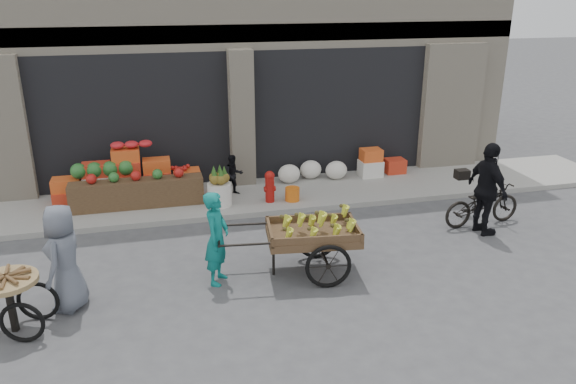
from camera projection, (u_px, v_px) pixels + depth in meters
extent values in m
plane|color=#424244|center=(295.00, 286.00, 9.15)|extent=(80.00, 80.00, 0.00)
cube|color=gray|center=(250.00, 197.00, 12.87)|extent=(18.00, 2.20, 0.12)
cube|color=beige|center=(221.00, 29.00, 15.42)|extent=(14.00, 6.00, 7.00)
cube|color=gray|center=(237.00, 33.00, 12.79)|extent=(14.00, 0.30, 0.40)
cube|color=black|center=(133.00, 116.00, 13.49)|extent=(4.40, 1.60, 3.10)
cube|color=black|center=(329.00, 106.00, 14.60)|extent=(4.40, 1.60, 3.10)
cube|color=beige|center=(241.00, 118.00, 13.27)|extent=(0.55, 0.80, 3.22)
cube|color=brown|center=(137.00, 193.00, 12.05)|extent=(2.80, 0.45, 0.60)
sphere|color=#1E5923|center=(103.00, 169.00, 12.20)|extent=(0.34, 0.34, 0.34)
cylinder|color=silver|center=(220.00, 194.00, 12.14)|extent=(0.52, 0.52, 0.50)
cylinder|color=#A5140F|center=(270.00, 190.00, 12.33)|extent=(0.20, 0.20, 0.56)
sphere|color=#A5140F|center=(270.00, 176.00, 12.22)|extent=(0.22, 0.22, 0.22)
cylinder|color=orange|center=(292.00, 194.00, 12.44)|extent=(0.32, 0.32, 0.30)
ellipsoid|color=silver|center=(313.00, 172.00, 13.70)|extent=(1.70, 0.60, 0.44)
imported|color=black|center=(233.00, 175.00, 12.70)|extent=(0.51, 0.43, 0.93)
cube|color=brown|center=(313.00, 235.00, 9.36)|extent=(1.61, 1.15, 0.13)
torus|color=black|center=(328.00, 267.00, 8.99)|extent=(0.76, 0.16, 0.76)
torus|color=black|center=(317.00, 239.00, 9.99)|extent=(0.76, 0.16, 0.76)
cylinder|color=black|center=(273.00, 258.00, 9.41)|extent=(0.05, 0.05, 0.63)
imported|color=#0E706B|center=(217.00, 238.00, 9.04)|extent=(0.59, 0.68, 1.57)
cylinder|color=#9E7F51|center=(6.00, 281.00, 7.70)|extent=(1.00, 1.00, 0.07)
cube|color=black|center=(11.00, 306.00, 7.84)|extent=(0.10, 0.10, 0.80)
torus|color=black|center=(22.00, 323.00, 7.61)|extent=(0.62, 0.19, 0.62)
torus|color=black|center=(38.00, 301.00, 8.14)|extent=(0.62, 0.19, 0.62)
imported|color=slate|center=(64.00, 258.00, 8.28)|extent=(0.76, 0.94, 1.66)
imported|color=black|center=(482.00, 204.00, 11.38)|extent=(1.76, 0.75, 0.90)
imported|color=black|center=(487.00, 189.00, 10.81)|extent=(0.55, 1.12, 1.84)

